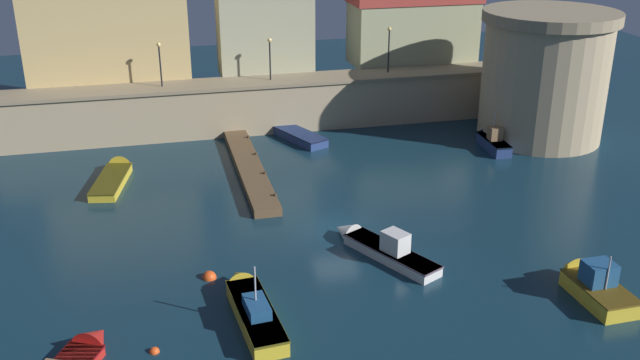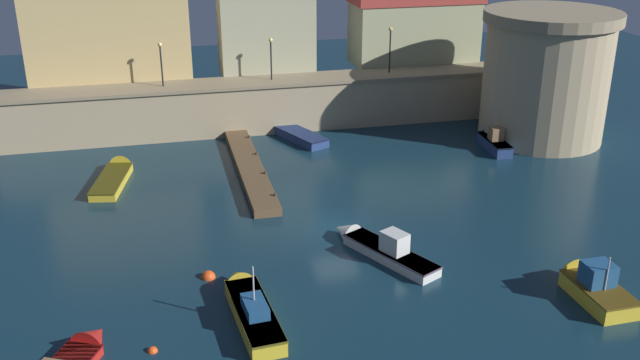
{
  "view_description": "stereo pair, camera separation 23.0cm",
  "coord_description": "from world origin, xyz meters",
  "px_view_note": "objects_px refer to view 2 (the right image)",
  "views": [
    {
      "loc": [
        -9.66,
        -35.55,
        18.31
      ],
      "look_at": [
        0.0,
        3.86,
        1.46
      ],
      "focal_mm": 40.63,
      "sensor_mm": 36.0,
      "label": 1
    },
    {
      "loc": [
        -9.44,
        -35.61,
        18.31
      ],
      "look_at": [
        0.0,
        3.86,
        1.46
      ],
      "focal_mm": 40.63,
      "sensor_mm": 36.0,
      "label": 2
    }
  ],
  "objects_px": {
    "moored_boat_2": "(378,246)",
    "quay_lamp_0": "(161,57)",
    "moored_boat_0": "(116,174)",
    "moored_boat_6": "(590,283)",
    "fortress_tower": "(546,75)",
    "mooring_buoy_1": "(153,351)",
    "moored_boat_3": "(250,305)",
    "moored_boat_5": "(292,132)",
    "quay_lamp_2": "(390,43)",
    "mooring_buoy_2": "(610,266)",
    "quay_lamp_1": "(271,52)",
    "moored_boat_1": "(492,141)",
    "mooring_buoy_0": "(208,278)"
  },
  "relations": [
    {
      "from": "moored_boat_2",
      "to": "quay_lamp_0",
      "type": "bearing_deg",
      "value": -2.24
    },
    {
      "from": "moored_boat_0",
      "to": "moored_boat_6",
      "type": "height_order",
      "value": "moored_boat_6"
    },
    {
      "from": "fortress_tower",
      "to": "mooring_buoy_1",
      "type": "xyz_separation_m",
      "value": [
        -29.57,
        -21.08,
        -4.88
      ]
    },
    {
      "from": "quay_lamp_0",
      "to": "moored_boat_3",
      "type": "relative_size",
      "value": 0.47
    },
    {
      "from": "quay_lamp_0",
      "to": "mooring_buoy_1",
      "type": "height_order",
      "value": "quay_lamp_0"
    },
    {
      "from": "moored_boat_5",
      "to": "moored_boat_6",
      "type": "relative_size",
      "value": 1.38
    },
    {
      "from": "moored_boat_2",
      "to": "moored_boat_3",
      "type": "height_order",
      "value": "moored_boat_3"
    },
    {
      "from": "quay_lamp_2",
      "to": "mooring_buoy_2",
      "type": "height_order",
      "value": "quay_lamp_2"
    },
    {
      "from": "moored_boat_3",
      "to": "quay_lamp_2",
      "type": "bearing_deg",
      "value": -35.21
    },
    {
      "from": "quay_lamp_2",
      "to": "mooring_buoy_1",
      "type": "distance_m",
      "value": 34.91
    },
    {
      "from": "moored_boat_5",
      "to": "moored_boat_6",
      "type": "bearing_deg",
      "value": 176.43
    },
    {
      "from": "quay_lamp_2",
      "to": "moored_boat_5",
      "type": "bearing_deg",
      "value": -164.23
    },
    {
      "from": "moored_boat_0",
      "to": "fortress_tower",
      "type": "bearing_deg",
      "value": -76.57
    },
    {
      "from": "moored_boat_3",
      "to": "mooring_buoy_2",
      "type": "bearing_deg",
      "value": -94.66
    },
    {
      "from": "quay_lamp_1",
      "to": "moored_boat_2",
      "type": "distance_m",
      "value": 22.85
    },
    {
      "from": "moored_boat_0",
      "to": "moored_boat_3",
      "type": "relative_size",
      "value": 0.97
    },
    {
      "from": "moored_boat_6",
      "to": "moored_boat_1",
      "type": "bearing_deg",
      "value": -14.31
    },
    {
      "from": "quay_lamp_1",
      "to": "moored_boat_1",
      "type": "xyz_separation_m",
      "value": [
        14.92,
        -8.32,
        -5.59
      ]
    },
    {
      "from": "fortress_tower",
      "to": "moored_boat_5",
      "type": "height_order",
      "value": "fortress_tower"
    },
    {
      "from": "moored_boat_0",
      "to": "mooring_buoy_1",
      "type": "xyz_separation_m",
      "value": [
        1.87,
        -20.07,
        -0.32
      ]
    },
    {
      "from": "moored_boat_6",
      "to": "mooring_buoy_1",
      "type": "height_order",
      "value": "moored_boat_6"
    },
    {
      "from": "quay_lamp_1",
      "to": "mooring_buoy_0",
      "type": "relative_size",
      "value": 4.5
    },
    {
      "from": "moored_boat_2",
      "to": "mooring_buoy_1",
      "type": "height_order",
      "value": "moored_boat_2"
    },
    {
      "from": "quay_lamp_1",
      "to": "mooring_buoy_2",
      "type": "xyz_separation_m",
      "value": [
        12.97,
        -26.11,
        -6.14
      ]
    },
    {
      "from": "mooring_buoy_0",
      "to": "mooring_buoy_1",
      "type": "height_order",
      "value": "mooring_buoy_0"
    },
    {
      "from": "quay_lamp_2",
      "to": "mooring_buoy_1",
      "type": "relative_size",
      "value": 8.28
    },
    {
      "from": "moored_boat_0",
      "to": "moored_boat_2",
      "type": "bearing_deg",
      "value": -124.0
    },
    {
      "from": "moored_boat_0",
      "to": "mooring_buoy_1",
      "type": "relative_size",
      "value": 15.7
    },
    {
      "from": "moored_boat_6",
      "to": "quay_lamp_2",
      "type": "bearing_deg",
      "value": 0.08
    },
    {
      "from": "fortress_tower",
      "to": "moored_boat_5",
      "type": "distance_m",
      "value": 19.51
    },
    {
      "from": "quay_lamp_2",
      "to": "moored_boat_6",
      "type": "height_order",
      "value": "quay_lamp_2"
    },
    {
      "from": "mooring_buoy_1",
      "to": "mooring_buoy_2",
      "type": "bearing_deg",
      "value": 4.94
    },
    {
      "from": "fortress_tower",
      "to": "moored_boat_6",
      "type": "relative_size",
      "value": 2.05
    },
    {
      "from": "quay_lamp_0",
      "to": "mooring_buoy_2",
      "type": "relative_size",
      "value": 6.91
    },
    {
      "from": "quay_lamp_2",
      "to": "moored_boat_2",
      "type": "xyz_separation_m",
      "value": [
        -7.84,
        -22.06,
        -5.93
      ]
    },
    {
      "from": "quay_lamp_0",
      "to": "quay_lamp_1",
      "type": "distance_m",
      "value": 8.29
    },
    {
      "from": "quay_lamp_1",
      "to": "moored_boat_5",
      "type": "height_order",
      "value": "quay_lamp_1"
    },
    {
      "from": "moored_boat_0",
      "to": "mooring_buoy_2",
      "type": "xyz_separation_m",
      "value": [
        24.93,
        -18.07,
        -0.32
      ]
    },
    {
      "from": "moored_boat_1",
      "to": "moored_boat_2",
      "type": "xyz_separation_m",
      "value": [
        -13.15,
        -13.74,
        -0.11
      ]
    },
    {
      "from": "moored_boat_3",
      "to": "moored_boat_0",
      "type": "bearing_deg",
      "value": 14.14
    },
    {
      "from": "moored_boat_0",
      "to": "moored_boat_1",
      "type": "height_order",
      "value": "moored_boat_1"
    },
    {
      "from": "quay_lamp_1",
      "to": "moored_boat_3",
      "type": "bearing_deg",
      "value": -102.24
    },
    {
      "from": "moored_boat_1",
      "to": "quay_lamp_0",
      "type": "bearing_deg",
      "value": 73.29
    },
    {
      "from": "moored_boat_2",
      "to": "moored_boat_5",
      "type": "distance_m",
      "value": 19.66
    },
    {
      "from": "moored_boat_6",
      "to": "mooring_buoy_0",
      "type": "relative_size",
      "value": 6.68
    },
    {
      "from": "mooring_buoy_0",
      "to": "moored_boat_0",
      "type": "bearing_deg",
      "value": 108.1
    },
    {
      "from": "quay_lamp_1",
      "to": "mooring_buoy_2",
      "type": "bearing_deg",
      "value": -63.59
    },
    {
      "from": "moored_boat_5",
      "to": "mooring_buoy_2",
      "type": "bearing_deg",
      "value": -176.56
    },
    {
      "from": "moored_boat_0",
      "to": "moored_boat_1",
      "type": "bearing_deg",
      "value": -79.01
    },
    {
      "from": "quay_lamp_1",
      "to": "moored_boat_1",
      "type": "height_order",
      "value": "quay_lamp_1"
    }
  ]
}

